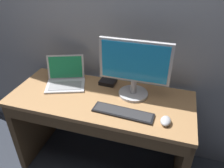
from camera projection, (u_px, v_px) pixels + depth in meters
ground_plane at (103, 162)px, 2.14m from camera, size 14.00×14.00×0.00m
desk at (101, 122)px, 1.85m from camera, size 1.46×0.61×0.78m
laptop_silver at (66, 80)px, 1.87m from camera, size 0.39×0.36×0.23m
external_monitor at (134, 67)px, 1.61m from camera, size 0.53×0.24×0.47m
wired_keyboard at (123, 113)px, 1.55m from camera, size 0.45×0.14×0.02m
computer_mouse at (166, 121)px, 1.46m from camera, size 0.07×0.11×0.04m
external_drive_box at (108, 82)px, 1.90m from camera, size 0.14×0.12×0.03m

